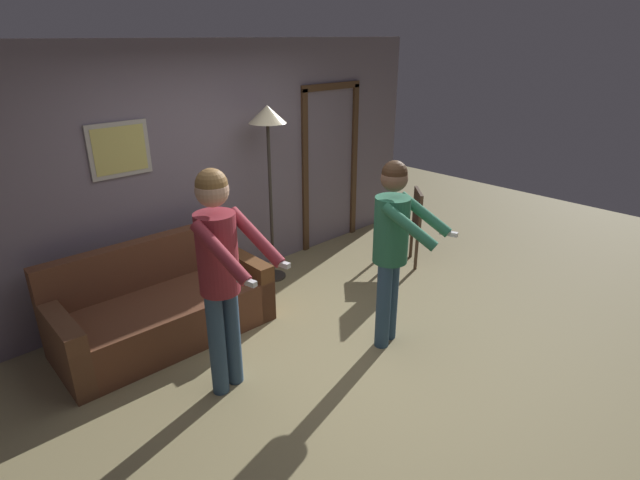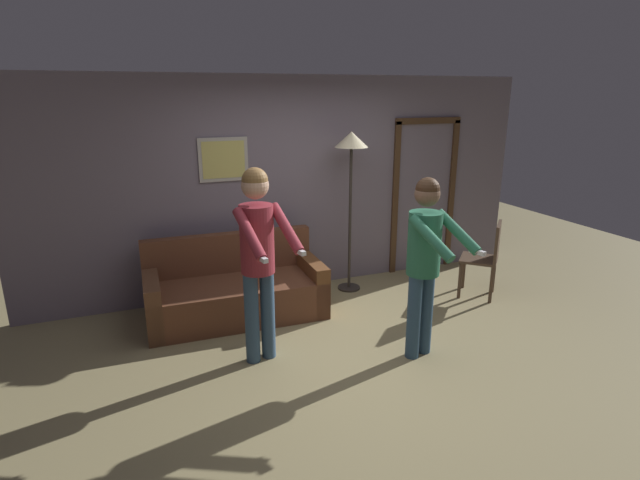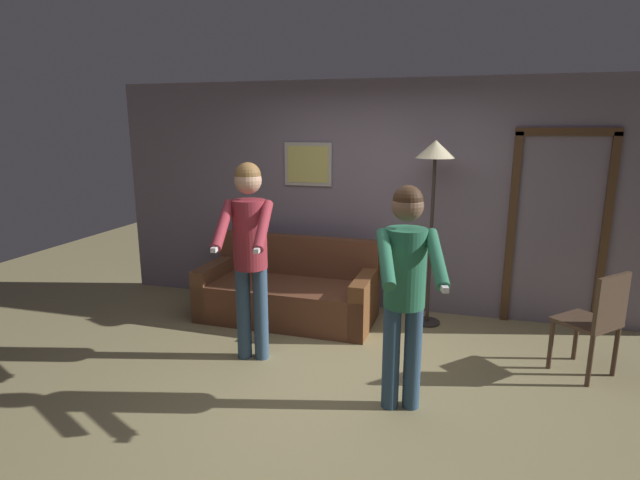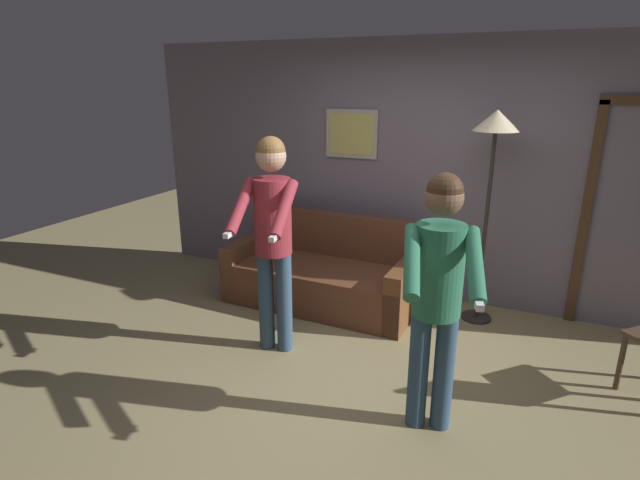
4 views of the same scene
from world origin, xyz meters
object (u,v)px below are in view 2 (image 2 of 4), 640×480
object	(u,v)px
dining_chair_distant	(487,255)
person_standing_left	(258,247)
torchiere_lamp	(351,155)
couch	(235,292)
person_standing_right	(425,252)

from	to	relation	value
dining_chair_distant	person_standing_left	bearing A→B (deg)	-171.05
torchiere_lamp	person_standing_left	distance (m)	2.06
couch	person_standing_right	size ratio (longest dim) A/B	1.13
torchiere_lamp	person_standing_right	xyz separation A→B (m)	(-0.08, -1.76, -0.67)
torchiere_lamp	person_standing_right	size ratio (longest dim) A/B	1.15
dining_chair_distant	person_standing_right	bearing A→B (deg)	-148.32
couch	dining_chair_distant	bearing A→B (deg)	-11.23
dining_chair_distant	couch	bearing A→B (deg)	168.77
couch	dining_chair_distant	xyz separation A→B (m)	(2.93, -0.58, 0.25)
person_standing_left	dining_chair_distant	distance (m)	3.01
person_standing_left	person_standing_right	distance (m)	1.49
person_standing_right	dining_chair_distant	xyz separation A→B (m)	(1.51, 0.93, -0.50)
torchiere_lamp	dining_chair_distant	world-z (taller)	torchiere_lamp
couch	person_standing_right	world-z (taller)	person_standing_right
couch	person_standing_right	distance (m)	2.20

